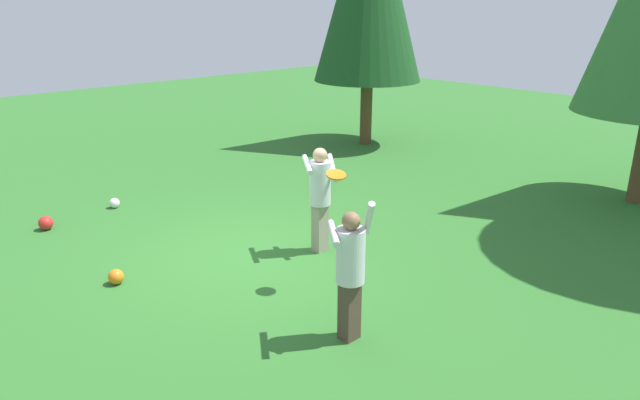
# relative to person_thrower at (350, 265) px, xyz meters

# --- Properties ---
(ground_plane) EXTENTS (40.00, 40.00, 0.00)m
(ground_plane) POSITION_rel_person_thrower_xyz_m (-2.77, 0.51, -0.97)
(ground_plane) COLOR #2D6B28
(person_thrower) EXTENTS (0.67, 0.67, 1.80)m
(person_thrower) POSITION_rel_person_thrower_xyz_m (0.00, 0.00, 0.00)
(person_thrower) COLOR #4C382D
(person_thrower) RESTS_ON ground_plane
(person_catcher) EXTENTS (0.75, 0.72, 1.72)m
(person_catcher) POSITION_rel_person_thrower_xyz_m (-2.10, 1.49, 0.06)
(person_catcher) COLOR gray
(person_catcher) RESTS_ON ground_plane
(frisbee) EXTENTS (0.35, 0.35, 0.09)m
(frisbee) POSITION_rel_person_thrower_xyz_m (-1.06, 0.81, 0.69)
(frisbee) COLOR orange
(ball_blue) EXTENTS (0.22, 0.22, 0.22)m
(ball_blue) POSITION_rel_person_thrower_xyz_m (-4.51, 3.86, -0.86)
(ball_blue) COLOR blue
(ball_blue) RESTS_ON ground_plane
(ball_red) EXTENTS (0.25, 0.25, 0.25)m
(ball_red) POSITION_rel_person_thrower_xyz_m (-6.10, -1.46, -0.84)
(ball_red) COLOR red
(ball_red) RESTS_ON ground_plane
(ball_orange) EXTENTS (0.22, 0.22, 0.22)m
(ball_orange) POSITION_rel_person_thrower_xyz_m (-3.27, -1.44, -0.86)
(ball_orange) COLOR orange
(ball_orange) RESTS_ON ground_plane
(ball_white) EXTENTS (0.20, 0.20, 0.20)m
(ball_white) POSITION_rel_person_thrower_xyz_m (-6.36, -0.07, -0.87)
(ball_white) COLOR white
(ball_white) RESTS_ON ground_plane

